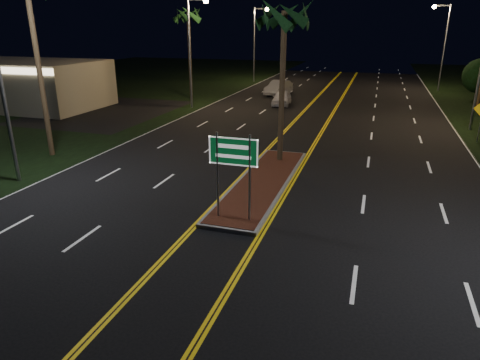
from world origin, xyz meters
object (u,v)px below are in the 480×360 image
at_px(streetlight_right_far, 442,38).
at_px(palm_left_far, 188,15).
at_px(palm_median, 284,16).
at_px(car_far, 279,86).
at_px(streetlight_right_mid, 479,45).
at_px(median_island, 263,182).
at_px(car_near, 282,97).
at_px(streetlight_left_mid, 194,41).
at_px(commercial_building, 17,84).
at_px(streetlight_left_far, 257,36).
at_px(streetlight_left_near, 3,55).
at_px(highway_sign, 233,160).
at_px(shrub_far, 480,76).

distance_m(streetlight_right_far, palm_left_far, 27.36).
bearing_deg(palm_median, car_far, 103.00).
bearing_deg(streetlight_right_mid, median_island, -125.28).
bearing_deg(streetlight_right_far, car_near, -135.18).
bearing_deg(streetlight_right_mid, streetlight_left_mid, 174.62).
xyz_separation_m(streetlight_left_mid, palm_left_far, (-2.19, 4.00, 2.09)).
xyz_separation_m(commercial_building, streetlight_left_far, (15.39, 24.01, 3.65)).
xyz_separation_m(streetlight_left_far, palm_left_far, (-2.19, -16.00, 2.09)).
relative_size(streetlight_right_far, palm_left_far, 1.02).
distance_m(streetlight_left_far, palm_left_far, 16.28).
bearing_deg(car_near, streetlight_left_far, 108.00).
xyz_separation_m(streetlight_left_near, palm_median, (10.61, 6.50, 1.62)).
bearing_deg(car_near, car_far, 100.47).
xyz_separation_m(highway_sign, streetlight_left_mid, (-10.61, 21.20, 3.25)).
bearing_deg(highway_sign, car_near, 98.44).
height_order(commercial_building, streetlight_left_mid, streetlight_left_mid).
relative_size(highway_sign, shrub_far, 0.81).
distance_m(commercial_building, streetlight_left_mid, 16.31).
bearing_deg(palm_median, highway_sign, -90.00).
bearing_deg(streetlight_left_far, palm_median, -72.42).
bearing_deg(streetlight_left_mid, palm_left_far, 118.67).
height_order(palm_left_far, car_far, palm_left_far).
bearing_deg(palm_left_far, streetlight_right_mid, -14.37).
distance_m(commercial_building, car_far, 24.82).
distance_m(streetlight_right_far, car_near, 20.78).
relative_size(median_island, streetlight_left_far, 1.14).
bearing_deg(shrub_far, commercial_building, -158.09).
distance_m(streetlight_left_near, streetlight_left_mid, 20.00).
relative_size(commercial_building, streetlight_right_far, 1.67).
bearing_deg(commercial_building, palm_left_far, 31.25).
distance_m(streetlight_right_mid, shrub_far, 14.74).
xyz_separation_m(streetlight_left_far, palm_median, (10.61, -33.50, 1.62)).
relative_size(streetlight_left_mid, palm_left_far, 1.02).
xyz_separation_m(median_island, streetlight_left_near, (-10.61, -3.00, 5.57)).
bearing_deg(streetlight_right_far, median_island, -106.87).
distance_m(streetlight_right_mid, car_near, 16.20).
distance_m(streetlight_left_mid, palm_median, 17.25).
bearing_deg(streetlight_right_mid, palm_left_far, 165.63).
bearing_deg(streetlight_right_mid, streetlight_left_far, 133.97).
distance_m(streetlight_right_mid, palm_left_far, 24.26).
height_order(streetlight_left_near, streetlight_right_mid, same).
bearing_deg(car_near, palm_median, -82.93).
height_order(streetlight_left_mid, shrub_far, streetlight_left_mid).
xyz_separation_m(streetlight_left_far, shrub_far, (24.41, -8.00, -3.32)).
distance_m(median_island, car_far, 27.26).
bearing_deg(palm_left_far, palm_median, -53.82).
distance_m(median_island, streetlight_right_mid, 19.20).
distance_m(commercial_building, palm_left_far, 16.47).
bearing_deg(car_far, commercial_building, -136.58).
height_order(streetlight_right_mid, shrub_far, streetlight_right_mid).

